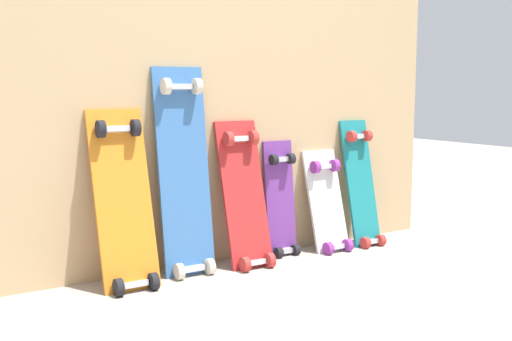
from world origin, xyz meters
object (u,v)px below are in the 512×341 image
object	(u,v)px
skateboard_orange	(124,206)
skateboard_red	(245,201)
skateboard_blue	(185,178)
skateboard_white	(328,207)
skateboard_purple	(281,205)
skateboard_teal	(362,189)

from	to	relation	value
skateboard_orange	skateboard_red	size ratio (longest dim) A/B	1.09
skateboard_red	skateboard_blue	bearing A→B (deg)	173.40
skateboard_orange	skateboard_white	bearing A→B (deg)	1.09
skateboard_orange	skateboard_red	xyz separation A→B (m)	(0.58, 0.01, -0.03)
skateboard_orange	skateboard_purple	size ratio (longest dim) A/B	1.26
skateboard_orange	skateboard_white	size ratio (longest dim) A/B	1.39
skateboard_orange	skateboard_white	xyz separation A→B (m)	(1.07, 0.02, -0.12)
skateboard_orange	skateboard_purple	xyz separation A→B (m)	(0.82, 0.07, -0.09)
skateboard_orange	skateboard_teal	world-z (taller)	skateboard_orange
skateboard_orange	skateboard_red	bearing A→B (deg)	0.72
skateboard_teal	skateboard_white	bearing A→B (deg)	-179.88
skateboard_orange	skateboard_teal	distance (m)	1.30
skateboard_blue	skateboard_red	xyz separation A→B (m)	(0.29, -0.03, -0.12)
skateboard_teal	skateboard_blue	bearing A→B (deg)	178.87
skateboard_white	skateboard_teal	xyz separation A→B (m)	(0.23, 0.00, 0.07)
skateboard_blue	skateboard_teal	world-z (taller)	skateboard_blue
skateboard_orange	skateboard_blue	size ratio (longest dim) A/B	0.82
skateboard_orange	skateboard_white	world-z (taller)	skateboard_orange
skateboard_red	skateboard_teal	distance (m)	0.72
skateboard_blue	skateboard_purple	distance (m)	0.56
skateboard_white	skateboard_teal	world-z (taller)	skateboard_teal
skateboard_red	skateboard_purple	distance (m)	0.25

